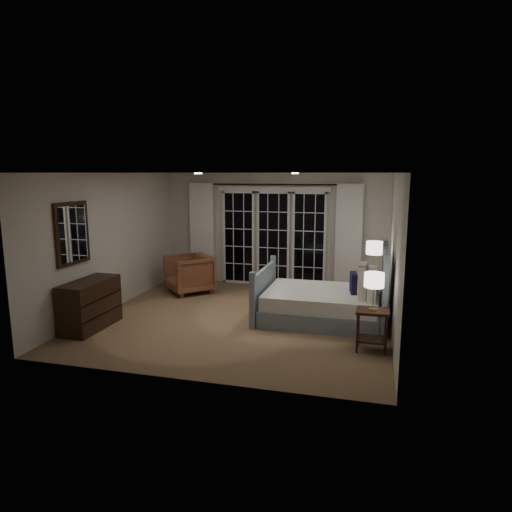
% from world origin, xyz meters
% --- Properties ---
extents(floor, '(5.00, 5.00, 0.00)m').
position_xyz_m(floor, '(0.00, 0.00, 0.00)').
color(floor, '#886649').
rests_on(floor, ground).
extents(ceiling, '(5.00, 5.00, 0.00)m').
position_xyz_m(ceiling, '(0.00, 0.00, 2.50)').
color(ceiling, white).
rests_on(ceiling, wall_back).
extents(wall_left, '(0.02, 5.00, 2.50)m').
position_xyz_m(wall_left, '(-2.50, 0.00, 1.25)').
color(wall_left, beige).
rests_on(wall_left, floor).
extents(wall_right, '(0.02, 5.00, 2.50)m').
position_xyz_m(wall_right, '(2.50, 0.00, 1.25)').
color(wall_right, beige).
rests_on(wall_right, floor).
extents(wall_back, '(5.00, 0.02, 2.50)m').
position_xyz_m(wall_back, '(0.00, 2.50, 1.25)').
color(wall_back, beige).
rests_on(wall_back, floor).
extents(wall_front, '(5.00, 0.02, 2.50)m').
position_xyz_m(wall_front, '(0.00, -2.50, 1.25)').
color(wall_front, beige).
rests_on(wall_front, floor).
extents(french_doors, '(2.50, 0.04, 2.20)m').
position_xyz_m(french_doors, '(0.00, 2.46, 1.09)').
color(french_doors, black).
rests_on(french_doors, wall_back).
extents(curtain_rod, '(3.50, 0.03, 0.03)m').
position_xyz_m(curtain_rod, '(0.00, 2.40, 2.25)').
color(curtain_rod, black).
rests_on(curtain_rod, wall_back).
extents(curtain_left, '(0.55, 0.10, 2.25)m').
position_xyz_m(curtain_left, '(-1.65, 2.38, 1.15)').
color(curtain_left, white).
rests_on(curtain_left, curtain_rod).
extents(curtain_right, '(0.55, 0.10, 2.25)m').
position_xyz_m(curtain_right, '(1.65, 2.38, 1.15)').
color(curtain_right, white).
rests_on(curtain_right, curtain_rod).
extents(downlight_a, '(0.12, 0.12, 0.01)m').
position_xyz_m(downlight_a, '(0.80, 0.60, 2.49)').
color(downlight_a, white).
rests_on(downlight_a, ceiling).
extents(downlight_b, '(0.12, 0.12, 0.01)m').
position_xyz_m(downlight_b, '(-0.60, -0.40, 2.49)').
color(downlight_b, white).
rests_on(downlight_b, ceiling).
extents(bed, '(2.11, 1.51, 1.22)m').
position_xyz_m(bed, '(1.42, 0.26, 0.32)').
color(bed, slate).
rests_on(bed, floor).
extents(nightstand_left, '(0.46, 0.37, 0.60)m').
position_xyz_m(nightstand_left, '(2.20, -0.95, 0.39)').
color(nightstand_left, black).
rests_on(nightstand_left, floor).
extents(nightstand_right, '(0.47, 0.38, 0.61)m').
position_xyz_m(nightstand_right, '(2.20, 1.37, 0.40)').
color(nightstand_right, black).
rests_on(nightstand_right, floor).
extents(lamp_left, '(0.28, 0.28, 0.53)m').
position_xyz_m(lamp_left, '(2.20, -0.95, 1.02)').
color(lamp_left, '#AF9A46').
rests_on(lamp_left, nightstand_left).
extents(lamp_right, '(0.32, 0.32, 0.62)m').
position_xyz_m(lamp_right, '(2.20, 1.37, 1.11)').
color(lamp_right, '#AF9A46').
rests_on(lamp_right, nightstand_right).
extents(armchair, '(1.22, 1.22, 0.80)m').
position_xyz_m(armchair, '(-1.57, 1.38, 0.40)').
color(armchair, brown).
rests_on(armchair, floor).
extents(dresser, '(0.48, 1.12, 0.79)m').
position_xyz_m(dresser, '(-2.23, -1.13, 0.40)').
color(dresser, black).
rests_on(dresser, floor).
extents(mirror, '(0.05, 0.85, 1.00)m').
position_xyz_m(mirror, '(-2.47, -1.13, 1.55)').
color(mirror, black).
rests_on(mirror, wall_left).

